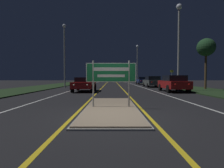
% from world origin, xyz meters
% --- Properties ---
extents(ground_plane, '(160.00, 160.00, 0.00)m').
position_xyz_m(ground_plane, '(0.00, 0.00, 0.00)').
color(ground_plane, black).
extents(median_island, '(2.21, 6.22, 0.10)m').
position_xyz_m(median_island, '(0.00, 1.37, 0.04)').
color(median_island, '#999993').
rests_on(median_island, ground_plane).
extents(verge_left, '(5.00, 100.00, 0.08)m').
position_xyz_m(verge_left, '(-9.50, 20.00, 0.04)').
color(verge_left, '#1E3319').
rests_on(verge_left, ground_plane).
extents(verge_right, '(5.00, 100.00, 0.08)m').
position_xyz_m(verge_right, '(9.50, 20.00, 0.04)').
color(verge_right, '#1E3319').
rests_on(verge_right, ground_plane).
extents(centre_line_yellow_left, '(0.12, 70.00, 0.01)m').
position_xyz_m(centre_line_yellow_left, '(-1.29, 25.00, 0.00)').
color(centre_line_yellow_left, gold).
rests_on(centre_line_yellow_left, ground_plane).
extents(centre_line_yellow_right, '(0.12, 70.00, 0.01)m').
position_xyz_m(centre_line_yellow_right, '(1.29, 25.00, 0.00)').
color(centre_line_yellow_right, gold).
rests_on(centre_line_yellow_right, ground_plane).
extents(lane_line_white_left, '(0.12, 70.00, 0.01)m').
position_xyz_m(lane_line_white_left, '(-4.20, 25.00, 0.00)').
color(lane_line_white_left, silver).
rests_on(lane_line_white_left, ground_plane).
extents(lane_line_white_right, '(0.12, 70.00, 0.01)m').
position_xyz_m(lane_line_white_right, '(4.20, 25.00, 0.00)').
color(lane_line_white_right, silver).
rests_on(lane_line_white_right, ground_plane).
extents(edge_line_white_left, '(0.10, 70.00, 0.01)m').
position_xyz_m(edge_line_white_left, '(-7.20, 25.00, 0.00)').
color(edge_line_white_left, silver).
rests_on(edge_line_white_left, ground_plane).
extents(edge_line_white_right, '(0.10, 70.00, 0.01)m').
position_xyz_m(edge_line_white_right, '(7.20, 25.00, 0.00)').
color(edge_line_white_right, silver).
rests_on(edge_line_white_right, ground_plane).
extents(highway_sign, '(2.12, 0.07, 1.96)m').
position_xyz_m(highway_sign, '(0.00, 1.37, 1.47)').
color(highway_sign, '#9E9E99').
rests_on(highway_sign, median_island).
extents(streetlight_left_near, '(0.47, 0.47, 8.41)m').
position_xyz_m(streetlight_left_near, '(-6.27, 17.23, 5.20)').
color(streetlight_left_near, '#9E9E99').
rests_on(streetlight_left_near, ground_plane).
extents(streetlight_right_near, '(0.55, 0.55, 8.51)m').
position_xyz_m(streetlight_right_near, '(6.57, 11.16, 5.68)').
color(streetlight_right_near, '#9E9E99').
rests_on(streetlight_right_near, ground_plane).
extents(streetlight_right_far, '(0.62, 0.62, 9.29)m').
position_xyz_m(streetlight_right_far, '(6.23, 36.88, 6.49)').
color(streetlight_right_far, '#9E9E99').
rests_on(streetlight_right_far, ground_plane).
extents(car_receding_0, '(1.98, 4.25, 1.55)m').
position_xyz_m(car_receding_0, '(5.86, 10.43, 0.82)').
color(car_receding_0, maroon).
rests_on(car_receding_0, ground_plane).
extents(car_receding_1, '(1.98, 4.84, 1.54)m').
position_xyz_m(car_receding_1, '(5.78, 18.91, 0.80)').
color(car_receding_1, '#4C514C').
rests_on(car_receding_1, ground_plane).
extents(car_receding_2, '(1.85, 4.75, 1.47)m').
position_xyz_m(car_receding_2, '(6.05, 29.15, 0.78)').
color(car_receding_2, navy).
rests_on(car_receding_2, ground_plane).
extents(car_approaching_0, '(1.97, 4.28, 1.37)m').
position_xyz_m(car_approaching_0, '(-2.62, 10.84, 0.74)').
color(car_approaching_0, maroon).
rests_on(car_approaching_0, ground_plane).
extents(warning_sign, '(0.60, 0.06, 2.53)m').
position_xyz_m(warning_sign, '(9.30, 21.00, 1.60)').
color(warning_sign, '#9E9E99').
rests_on(warning_sign, verge_right).
extents(roadside_palm_right, '(1.96, 1.96, 5.61)m').
position_xyz_m(roadside_palm_right, '(10.48, 13.42, 4.63)').
color(roadside_palm_right, '#4C3823').
rests_on(roadside_palm_right, verge_right).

